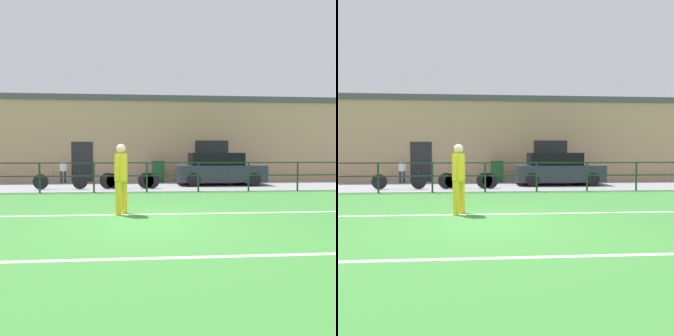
# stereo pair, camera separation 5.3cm
# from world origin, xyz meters

# --- Properties ---
(ground) EXTENTS (60.00, 44.00, 0.04)m
(ground) POSITION_xyz_m (0.00, 0.00, -0.02)
(ground) COLOR #387A33
(field_line_touchline) EXTENTS (36.00, 0.11, 0.00)m
(field_line_touchline) POSITION_xyz_m (0.00, 1.16, 0.00)
(field_line_touchline) COLOR white
(field_line_touchline) RESTS_ON ground
(field_line_hash) EXTENTS (36.00, 0.11, 0.00)m
(field_line_hash) POSITION_xyz_m (0.00, -2.34, 0.00)
(field_line_hash) COLOR white
(field_line_hash) RESTS_ON ground
(pavement_strip) EXTENTS (48.00, 5.00, 0.02)m
(pavement_strip) POSITION_xyz_m (0.00, 8.50, 0.01)
(pavement_strip) COLOR gray
(pavement_strip) RESTS_ON ground
(perimeter_fence) EXTENTS (36.07, 0.07, 1.15)m
(perimeter_fence) POSITION_xyz_m (0.00, 6.00, 0.75)
(perimeter_fence) COLOR #193823
(perimeter_fence) RESTS_ON ground
(clubhouse_facade) EXTENTS (28.00, 2.56, 4.57)m
(clubhouse_facade) POSITION_xyz_m (-0.00, 12.20, 2.29)
(clubhouse_facade) COLOR tan
(clubhouse_facade) RESTS_ON ground
(player_striker) EXTENTS (0.30, 0.41, 1.70)m
(player_striker) POSITION_xyz_m (-0.72, 1.25, 0.97)
(player_striker) COLOR gold
(player_striker) RESTS_ON ground
(spectator_child) EXTENTS (0.33, 0.22, 1.23)m
(spectator_child) POSITION_xyz_m (-4.08, 10.32, 0.72)
(spectator_child) COLOR #232D4C
(spectator_child) RESTS_ON pavement_strip
(parked_car_red) EXTENTS (4.05, 1.86, 1.50)m
(parked_car_red) POSITION_xyz_m (3.45, 8.75, 0.74)
(parked_car_red) COLOR #282D38
(parked_car_red) RESTS_ON pavement_strip
(bicycle_parked_0) EXTENTS (2.25, 0.04, 0.76)m
(bicycle_parked_0) POSITION_xyz_m (-0.81, 7.20, 0.37)
(bicycle_parked_0) COLOR black
(bicycle_parked_0) RESTS_ON pavement_strip
(bicycle_parked_1) EXTENTS (2.21, 0.04, 0.75)m
(bicycle_parked_1) POSITION_xyz_m (-0.54, 7.20, 0.36)
(bicycle_parked_1) COLOR black
(bicycle_parked_1) RESTS_ON pavement_strip
(bicycle_parked_2) EXTENTS (2.21, 0.04, 0.73)m
(bicycle_parked_2) POSITION_xyz_m (-3.52, 7.20, 0.35)
(bicycle_parked_2) COLOR black
(bicycle_parked_2) RESTS_ON pavement_strip
(trash_bin_0) EXTENTS (0.63, 0.54, 1.09)m
(trash_bin_0) POSITION_xyz_m (0.68, 10.28, 0.57)
(trash_bin_0) COLOR #194C28
(trash_bin_0) RESTS_ON pavement_strip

